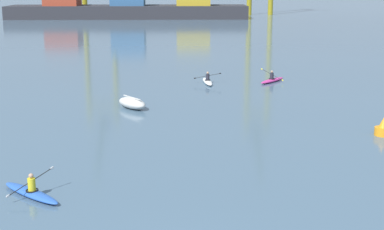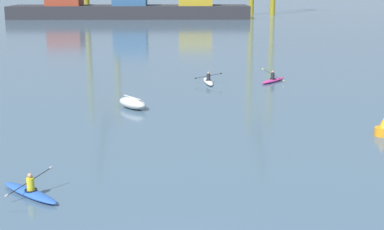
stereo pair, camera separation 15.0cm
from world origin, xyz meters
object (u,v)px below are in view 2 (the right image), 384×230
object	(u,v)px
channel_buoy	(383,129)
kayak_magenta	(273,80)
capsized_dinghy	(132,103)
kayak_white	(208,81)
container_barge	(131,6)
kayak_blue	(30,192)

from	to	relation	value
channel_buoy	kayak_magenta	size ratio (longest dim) A/B	0.33
capsized_dinghy	channel_buoy	world-z (taller)	channel_buoy
capsized_dinghy	kayak_magenta	xyz separation A→B (m)	(10.78, 9.48, -0.18)
capsized_dinghy	kayak_white	bearing A→B (deg)	59.08
container_barge	capsized_dinghy	size ratio (longest dim) A/B	18.86
capsized_dinghy	kayak_white	distance (m)	10.55
channel_buoy	kayak_white	bearing A→B (deg)	118.30
capsized_dinghy	kayak_white	size ratio (longest dim) A/B	0.79
container_barge	capsized_dinghy	bearing A→B (deg)	-85.19
container_barge	kayak_white	size ratio (longest dim) A/B	14.94
capsized_dinghy	kayak_white	world-z (taller)	kayak_white
kayak_magenta	capsized_dinghy	bearing A→B (deg)	-138.69
container_barge	kayak_blue	size ratio (longest dim) A/B	17.58
channel_buoy	kayak_magenta	xyz separation A→B (m)	(-3.25, 16.41, -0.19)
capsized_dinghy	kayak_magenta	size ratio (longest dim) A/B	0.91
container_barge	kayak_magenta	distance (m)	80.98
channel_buoy	kayak_blue	size ratio (longest dim) A/B	0.34
channel_buoy	kayak_magenta	bearing A→B (deg)	101.20
kayak_blue	kayak_magenta	bearing A→B (deg)	61.24
channel_buoy	kayak_magenta	world-z (taller)	kayak_magenta
capsized_dinghy	kayak_blue	world-z (taller)	kayak_blue
container_barge	kayak_magenta	world-z (taller)	container_barge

